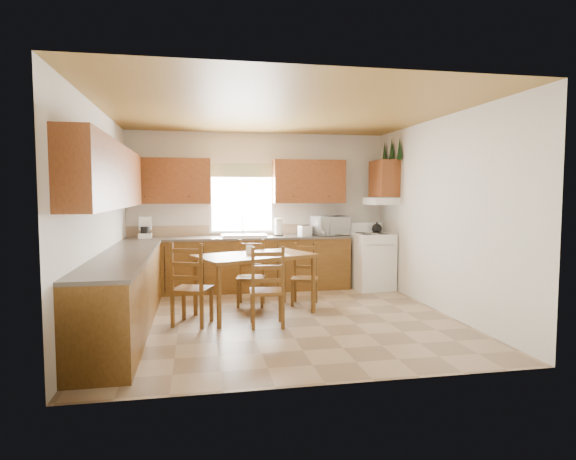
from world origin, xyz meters
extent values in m
plane|color=#937B5E|center=(0.00, 0.00, 0.00)|extent=(4.50, 4.50, 0.00)
plane|color=olive|center=(0.00, 0.00, 2.70)|extent=(4.50, 4.50, 0.00)
plane|color=silver|center=(-2.25, 0.00, 1.35)|extent=(4.50, 4.50, 0.00)
plane|color=silver|center=(2.25, 0.00, 1.35)|extent=(4.50, 4.50, 0.00)
plane|color=silver|center=(0.00, 2.25, 1.35)|extent=(4.50, 4.50, 0.00)
plane|color=silver|center=(0.00, -2.25, 1.35)|extent=(4.50, 4.50, 0.00)
cube|color=brown|center=(-0.38, 1.95, 0.44)|extent=(3.75, 0.60, 0.88)
cube|color=brown|center=(-1.95, -0.15, 0.44)|extent=(0.60, 3.60, 0.88)
cube|color=#564D45|center=(-0.38, 1.95, 0.90)|extent=(3.75, 0.63, 0.04)
cube|color=#564D45|center=(-1.95, -0.15, 0.90)|extent=(0.63, 3.60, 0.04)
cube|color=#9C8262|center=(-0.38, 2.24, 1.01)|extent=(3.75, 0.01, 0.18)
cube|color=brown|center=(-1.55, 2.08, 1.85)|extent=(1.41, 0.33, 0.75)
cube|color=brown|center=(0.86, 2.08, 1.85)|extent=(1.25, 0.33, 0.75)
cube|color=brown|center=(-2.08, -0.15, 1.85)|extent=(0.33, 3.60, 0.75)
cube|color=brown|center=(2.08, 1.65, 1.90)|extent=(0.33, 0.62, 0.62)
cube|color=white|center=(2.03, 1.65, 1.52)|extent=(0.44, 0.62, 0.12)
cube|color=white|center=(-0.30, 2.22, 1.55)|extent=(1.13, 0.02, 1.18)
cube|color=white|center=(-0.30, 2.21, 1.55)|extent=(1.05, 0.01, 1.10)
cube|color=#587642|center=(-0.30, 2.19, 2.05)|extent=(1.19, 0.01, 0.24)
cube|color=silver|center=(-0.30, 1.95, 0.94)|extent=(0.75, 0.45, 0.04)
cone|color=black|center=(2.21, 1.33, 2.38)|extent=(0.22, 0.22, 0.36)
cone|color=black|center=(2.21, 1.65, 2.42)|extent=(0.22, 0.22, 0.36)
cone|color=black|center=(2.21, 1.97, 2.38)|extent=(0.22, 0.22, 0.36)
cube|color=white|center=(1.88, 1.67, 0.47)|extent=(0.69, 0.71, 0.94)
cube|color=white|center=(-1.91, 1.99, 1.10)|extent=(0.28, 0.31, 0.35)
cylinder|color=white|center=(0.30, 1.96, 1.07)|extent=(0.15, 0.15, 0.31)
cube|color=white|center=(0.76, 1.92, 1.01)|extent=(0.25, 0.21, 0.17)
imported|color=white|center=(1.22, 1.94, 1.09)|extent=(0.64, 0.53, 0.33)
cube|color=brown|center=(-0.31, 0.30, 0.41)|extent=(1.75, 1.39, 0.82)
cube|color=brown|center=(-1.15, -0.06, 0.52)|extent=(0.56, 0.54, 1.04)
cube|color=brown|center=(-0.23, -0.31, 0.50)|extent=(0.45, 0.43, 1.00)
cube|color=brown|center=(-0.31, 0.82, 0.48)|extent=(0.47, 0.45, 0.96)
cube|color=brown|center=(0.48, 0.72, 0.45)|extent=(0.48, 0.47, 0.90)
cube|color=white|center=(0.03, 0.17, 0.82)|extent=(0.23, 0.29, 0.00)
cube|color=white|center=(-0.38, 0.36, 0.89)|extent=(0.09, 0.05, 0.12)
camera|label=1|loc=(-1.08, -6.15, 1.65)|focal=30.00mm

